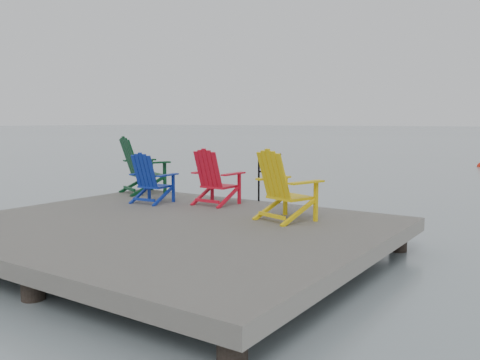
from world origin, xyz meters
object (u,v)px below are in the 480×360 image
Objects in this scene: chair_green at (141,165)px; chair_yellow at (284,186)px; chair_blue at (151,178)px; handrail at (269,173)px; chair_red at (215,177)px.

chair_green is 1.09× the size of chair_yellow.
handrail is at bearing 31.77° from chair_blue.
chair_green reaches higher than chair_blue.
chair_yellow is at bearing -6.67° from chair_blue.
chair_blue is 1.18m from chair_red.
chair_red reaches higher than handrail.
handrail is at bearing 145.97° from chair_yellow.
chair_blue is 2.78m from chair_yellow.
chair_red is (1.06, 0.50, 0.04)m from chair_blue.
chair_green is 1.27× the size of chair_blue.
handrail is 1.73m from chair_yellow.
handrail is 0.93× the size of chair_red.
chair_blue is at bearing -154.35° from chair_red.
chair_red reaches higher than chair_blue.
chair_yellow reaches higher than handrail.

